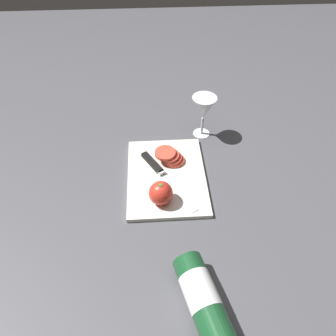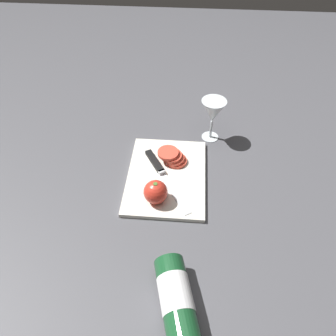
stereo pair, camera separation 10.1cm
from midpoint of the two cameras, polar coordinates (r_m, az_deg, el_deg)
name	(u,v)px [view 2 (the right image)]	position (r m, az deg, el deg)	size (l,w,h in m)	color
ground_plane	(165,187)	(1.01, 2.39, -3.47)	(3.00, 3.00, 0.00)	#4C4C51
cutting_board	(168,176)	(1.04, 2.79, -1.57)	(0.33, 0.24, 0.01)	silver
wine_bottle	(178,307)	(0.78, 5.75, -23.26)	(0.33, 0.14, 0.07)	#194C28
wine_glass	(213,113)	(1.14, 10.40, 9.37)	(0.08, 0.08, 0.15)	silver
whole_tomato	(156,192)	(0.94, 0.91, -4.36)	(0.07, 0.07, 0.07)	red
knife	(159,168)	(1.04, 1.11, -0.09)	(0.25, 0.16, 0.01)	silver
tomato_slice_stack_near	(173,157)	(1.06, 3.55, 1.81)	(0.07, 0.09, 0.04)	#DB4C38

